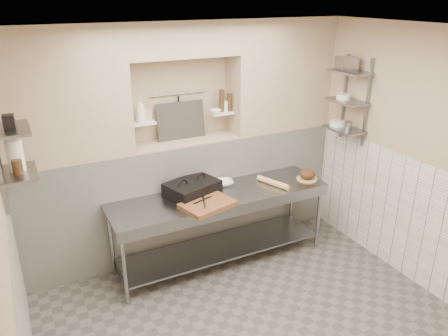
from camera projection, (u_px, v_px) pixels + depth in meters
floor at (256, 330)px, 4.34m from camera, size 4.00×3.90×0.10m
ceiling at (266, 24)px, 3.25m from camera, size 4.00×3.90×0.10m
wall_right at (425, 161)px, 4.65m from camera, size 0.10×3.90×2.80m
wall_back at (177, 136)px, 5.45m from camera, size 4.00×0.10×2.80m
backwall_lower at (187, 195)px, 5.50m from camera, size 4.00×0.40×1.40m
alcove_sill at (185, 141)px, 5.24m from camera, size 1.30×0.40×0.02m
backwall_pillar_left at (61, 95)px, 4.43m from camera, size 1.35×0.40×1.40m
backwall_pillar_right at (280, 75)px, 5.53m from camera, size 1.35×0.40×1.40m
backwall_header at (181, 38)px, 4.79m from camera, size 1.30×0.40×0.40m
wainscot_right at (410, 220)px, 4.89m from camera, size 0.02×3.90×1.40m
alcove_shelf_left at (143, 123)px, 4.92m from camera, size 0.28×0.16×0.02m
alcove_shelf_right at (222, 113)px, 5.34m from camera, size 0.28×0.16×0.02m
utensil_rail at (178, 94)px, 5.18m from camera, size 0.70×0.02×0.02m
hanging_steel at (179, 108)px, 5.22m from camera, size 0.02×0.02×0.30m
splash_panel at (181, 121)px, 5.24m from camera, size 0.60×0.08×0.45m
wall_shelf_left_lower at (19, 173)px, 3.82m from camera, size 0.30×0.50×0.02m
wall_shelf_left_upper at (10, 129)px, 3.67m from camera, size 0.30×0.50×0.03m
shelf_rail_right_a at (344, 97)px, 5.49m from camera, size 0.03×0.03×1.05m
shelf_rail_right_b at (367, 104)px, 5.15m from camera, size 0.03×0.03×1.05m
wall_shelf_right_lower at (344, 129)px, 5.39m from camera, size 0.30×0.50×0.02m
wall_shelf_right_mid at (347, 101)px, 5.26m from camera, size 0.30×0.50×0.02m
wall_shelf_right_upper at (350, 72)px, 5.13m from camera, size 0.30×0.50×0.03m
prep_table at (221, 214)px, 5.14m from camera, size 2.60×0.70×0.90m
panini_press at (192, 188)px, 5.02m from camera, size 0.67×0.57×0.16m
cutting_board at (208, 205)px, 4.75m from camera, size 0.63×0.52×0.05m
knife_blade at (203, 200)px, 4.79m from camera, size 0.27×0.12×0.01m
tongs at (204, 202)px, 4.72m from camera, size 0.12×0.28×0.03m
mixing_bowl at (224, 183)px, 5.28m from camera, size 0.27×0.27×0.06m
rolling_pin at (273, 182)px, 5.28m from camera, size 0.22×0.45×0.07m
bread_board at (307, 179)px, 5.45m from camera, size 0.26×0.26×0.01m
bread_loaf at (307, 174)px, 5.42m from camera, size 0.20×0.20×0.12m
bottle_soap at (141, 110)px, 4.87m from camera, size 0.13×0.13×0.28m
jar_alcove at (147, 115)px, 4.96m from camera, size 0.09×0.09×0.13m
bowl_alcove at (216, 111)px, 5.27m from camera, size 0.17×0.17×0.04m
condiment_a at (229, 102)px, 5.33m from camera, size 0.06×0.06×0.22m
condiment_b at (222, 101)px, 5.31m from camera, size 0.07×0.07×0.27m
condiment_c at (226, 106)px, 5.36m from camera, size 0.07×0.07×0.12m
jug_left at (15, 155)px, 3.80m from camera, size 0.14×0.14×0.28m
jar_left at (17, 167)px, 3.75m from camera, size 0.09×0.09×0.13m
box_left_upper at (9, 122)px, 3.60m from camera, size 0.10×0.10×0.13m
bowl_right at (338, 123)px, 5.48m from camera, size 0.20×0.20×0.06m
canister_right at (348, 126)px, 5.32m from camera, size 0.10×0.10×0.10m
bowl_right_mid at (343, 97)px, 5.30m from camera, size 0.17×0.17×0.06m
basket_right at (346, 63)px, 5.16m from camera, size 0.26×0.29×0.15m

